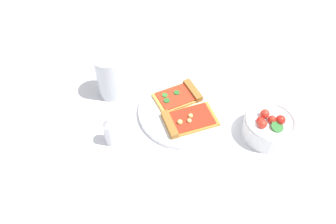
{
  "coord_description": "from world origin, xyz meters",
  "views": [
    {
      "loc": [
        0.29,
        -0.54,
        0.7
      ],
      "look_at": [
        -0.01,
        -0.05,
        0.03
      ],
      "focal_mm": 36.12,
      "sensor_mm": 36.0,
      "label": 1
    }
  ],
  "objects_px": {
    "pizza_slice_near": "(186,120)",
    "salad_bowl": "(269,126)",
    "plate": "(185,111)",
    "pepper_shaker": "(110,132)",
    "soda_glass": "(111,78)",
    "pizza_slice_far": "(180,96)"
  },
  "relations": [
    {
      "from": "plate",
      "to": "salad_bowl",
      "type": "height_order",
      "value": "salad_bowl"
    },
    {
      "from": "plate",
      "to": "pepper_shaker",
      "type": "distance_m",
      "value": 0.21
    },
    {
      "from": "plate",
      "to": "salad_bowl",
      "type": "xyz_separation_m",
      "value": [
        0.22,
        0.05,
        0.02
      ]
    },
    {
      "from": "soda_glass",
      "to": "plate",
      "type": "bearing_deg",
      "value": 9.74
    },
    {
      "from": "pizza_slice_near",
      "to": "pizza_slice_far",
      "type": "bearing_deg",
      "value": 129.61
    },
    {
      "from": "pizza_slice_near",
      "to": "salad_bowl",
      "type": "xyz_separation_m",
      "value": [
        0.19,
        0.08,
        0.01
      ]
    },
    {
      "from": "plate",
      "to": "soda_glass",
      "type": "bearing_deg",
      "value": -170.26
    },
    {
      "from": "salad_bowl",
      "to": "pizza_slice_far",
      "type": "bearing_deg",
      "value": -177.19
    },
    {
      "from": "pizza_slice_near",
      "to": "soda_glass",
      "type": "distance_m",
      "value": 0.24
    },
    {
      "from": "salad_bowl",
      "to": "pepper_shaker",
      "type": "height_order",
      "value": "pepper_shaker"
    },
    {
      "from": "pizza_slice_near",
      "to": "salad_bowl",
      "type": "relative_size",
      "value": 1.22
    },
    {
      "from": "plate",
      "to": "pizza_slice_near",
      "type": "relative_size",
      "value": 1.61
    },
    {
      "from": "plate",
      "to": "pepper_shaker",
      "type": "height_order",
      "value": "pepper_shaker"
    },
    {
      "from": "plate",
      "to": "pizza_slice_far",
      "type": "bearing_deg",
      "value": 133.95
    },
    {
      "from": "pepper_shaker",
      "to": "plate",
      "type": "bearing_deg",
      "value": 57.87
    },
    {
      "from": "plate",
      "to": "soda_glass",
      "type": "xyz_separation_m",
      "value": [
        -0.22,
        -0.04,
        0.05
      ]
    },
    {
      "from": "pizza_slice_far",
      "to": "pepper_shaker",
      "type": "bearing_deg",
      "value": -110.18
    },
    {
      "from": "plate",
      "to": "soda_glass",
      "type": "relative_size",
      "value": 1.98
    },
    {
      "from": "pizza_slice_near",
      "to": "salad_bowl",
      "type": "distance_m",
      "value": 0.21
    },
    {
      "from": "plate",
      "to": "pizza_slice_near",
      "type": "distance_m",
      "value": 0.04
    },
    {
      "from": "pizza_slice_near",
      "to": "pizza_slice_far",
      "type": "relative_size",
      "value": 1.1
    },
    {
      "from": "plate",
      "to": "pizza_slice_near",
      "type": "height_order",
      "value": "pizza_slice_near"
    }
  ]
}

